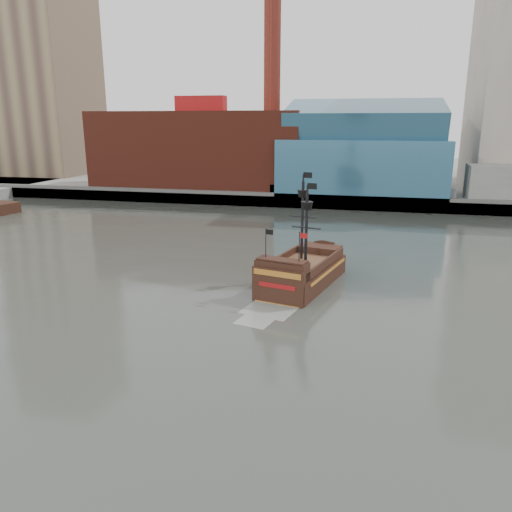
# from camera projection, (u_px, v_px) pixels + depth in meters

# --- Properties ---
(ground) EXTENTS (400.00, 400.00, 0.00)m
(ground) POSITION_uv_depth(u_px,v_px,m) (159.00, 371.00, 31.34)
(ground) COLOR #2D2F2A
(ground) RESTS_ON ground
(promenade_far) EXTENTS (220.00, 60.00, 2.00)m
(promenade_far) POSITION_uv_depth(u_px,v_px,m) (320.00, 183.00, 117.49)
(promenade_far) COLOR slate
(promenade_far) RESTS_ON ground
(seawall) EXTENTS (220.00, 1.00, 2.60)m
(seawall) POSITION_uv_depth(u_px,v_px,m) (302.00, 201.00, 89.71)
(seawall) COLOR #4C4C49
(seawall) RESTS_ON ground
(skyline) EXTENTS (149.00, 45.00, 62.00)m
(skyline) POSITION_uv_depth(u_px,v_px,m) (345.00, 74.00, 103.19)
(skyline) COLOR #806C4D
(skyline) RESTS_ON promenade_far
(pirate_ship) EXTENTS (7.89, 15.77, 11.33)m
(pirate_ship) POSITION_uv_depth(u_px,v_px,m) (302.00, 275.00, 47.47)
(pirate_ship) COLOR black
(pirate_ship) RESTS_ON ground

